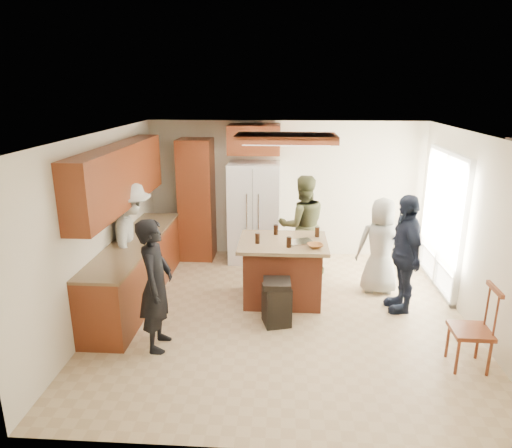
# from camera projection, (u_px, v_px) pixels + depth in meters

# --- Properties ---
(person_front_left) EXTENTS (0.45, 0.61, 1.64)m
(person_front_left) POSITION_uv_depth(u_px,v_px,m) (156.00, 285.00, 5.42)
(person_front_left) COLOR black
(person_front_left) RESTS_ON ground
(person_behind_left) EXTENTS (0.91, 0.67, 1.70)m
(person_behind_left) POSITION_uv_depth(u_px,v_px,m) (302.00, 225.00, 7.64)
(person_behind_left) COLOR #3D4025
(person_behind_left) RESTS_ON ground
(person_behind_right) EXTENTS (0.75, 0.51, 1.50)m
(person_behind_right) POSITION_uv_depth(u_px,v_px,m) (381.00, 246.00, 6.94)
(person_behind_right) COLOR gray
(person_behind_right) RESTS_ON ground
(person_side_right) EXTENTS (0.57, 1.02, 1.69)m
(person_side_right) POSITION_uv_depth(u_px,v_px,m) (404.00, 254.00, 6.36)
(person_side_right) COLOR #191F32
(person_side_right) RESTS_ON ground
(person_counter) EXTENTS (0.82, 1.25, 1.78)m
(person_counter) POSITION_uv_depth(u_px,v_px,m) (131.00, 241.00, 6.75)
(person_counter) COLOR gray
(person_counter) RESTS_ON ground
(left_cabinetry) EXTENTS (0.64, 3.00, 2.30)m
(left_cabinetry) POSITION_uv_depth(u_px,v_px,m) (130.00, 238.00, 6.66)
(left_cabinetry) COLOR maroon
(left_cabinetry) RESTS_ON ground
(back_wall_units) EXTENTS (1.80, 0.60, 2.45)m
(back_wall_units) POSITION_uv_depth(u_px,v_px,m) (211.00, 185.00, 8.20)
(back_wall_units) COLOR maroon
(back_wall_units) RESTS_ON ground
(refrigerator) EXTENTS (0.90, 0.76, 1.80)m
(refrigerator) POSITION_uv_depth(u_px,v_px,m) (254.00, 213.00, 8.21)
(refrigerator) COLOR white
(refrigerator) RESTS_ON ground
(kitchen_island) EXTENTS (1.28, 1.03, 0.93)m
(kitchen_island) POSITION_uv_depth(u_px,v_px,m) (282.00, 270.00, 6.75)
(kitchen_island) COLOR brown
(kitchen_island) RESTS_ON ground
(island_items) EXTENTS (0.98, 0.71, 0.15)m
(island_items) POSITION_uv_depth(u_px,v_px,m) (299.00, 240.00, 6.51)
(island_items) COLOR silver
(island_items) RESTS_ON kitchen_island
(trash_bin) EXTENTS (0.42, 0.42, 0.63)m
(trash_bin) POSITION_uv_depth(u_px,v_px,m) (277.00, 302.00, 6.09)
(trash_bin) COLOR black
(trash_bin) RESTS_ON ground
(spindle_chair) EXTENTS (0.43, 0.43, 0.99)m
(spindle_chair) POSITION_uv_depth(u_px,v_px,m) (472.00, 331.00, 5.11)
(spindle_chair) COLOR maroon
(spindle_chair) RESTS_ON ground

